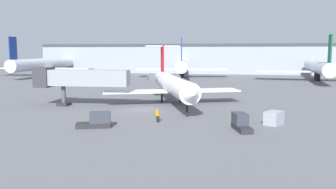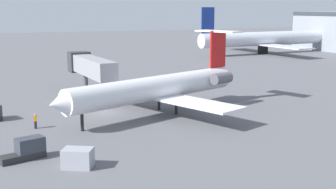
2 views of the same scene
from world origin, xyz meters
name	(u,v)px [view 1 (image 1 of 2)]	position (x,y,z in m)	size (l,w,h in m)	color
ground_plane	(142,110)	(0.00, 0.00, -0.05)	(400.00, 400.00, 0.10)	#5B5B60
regional_jet	(172,84)	(3.73, 6.28, 3.46)	(23.35, 29.18, 10.11)	white
jet_bridge	(76,78)	(-11.37, 1.18, 4.59)	(15.69, 3.65, 6.28)	gray
ground_crew_marshaller	(158,116)	(4.59, -9.26, 0.86)	(0.46, 0.36, 1.69)	black
baggage_tug_lead	(241,123)	(14.86, -11.51, 0.84)	(2.44, 4.23, 1.90)	#262628
baggage_tug_trailing	(97,121)	(-1.81, -13.46, 0.84)	(4.24, 2.58, 1.90)	#262628
cargo_container_uld	(274,118)	(18.93, -7.88, 0.82)	(2.71, 2.98, 1.64)	#999EA8
terminal_building	(200,58)	(0.00, 97.25, 6.03)	(133.73, 23.81, 12.04)	#8C939E
parked_airliner_west_end	(44,64)	(-53.90, 63.89, 4.32)	(35.91, 42.60, 13.46)	silver
parked_airliner_west_mid	(182,65)	(-3.43, 67.45, 4.17)	(31.74, 37.33, 13.16)	white
parked_airliner_centre	(318,67)	(39.53, 60.14, 4.16)	(36.65, 43.31, 13.15)	silver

